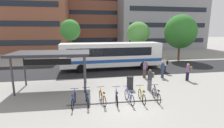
# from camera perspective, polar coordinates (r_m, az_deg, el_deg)

# --- Properties ---
(ground) EXTENTS (200.00, 200.00, 0.00)m
(ground) POSITION_cam_1_polar(r_m,az_deg,el_deg) (11.23, 4.22, -13.25)
(ground) COLOR gray
(bus_lane_asphalt) EXTENTS (80.00, 7.20, 0.01)m
(bus_lane_asphalt) POSITION_cam_1_polar(r_m,az_deg,el_deg) (20.53, -2.43, -1.78)
(bus_lane_asphalt) COLOR #232326
(bus_lane_asphalt) RESTS_ON ground
(city_bus) EXTENTS (12.12, 3.10, 3.20)m
(city_bus) POSITION_cam_1_polar(r_m,az_deg,el_deg) (20.34, 0.01, 3.18)
(city_bus) COLOR white
(city_bus) RESTS_ON ground
(bike_rack) EXTENTS (6.31, 0.24, 0.70)m
(bike_rack) POSITION_cam_1_polar(r_m,az_deg,el_deg) (11.24, 1.27, -12.66)
(bike_rack) COLOR #47474C
(bike_rack) RESTS_ON ground
(parked_bicycle_blue_0) EXTENTS (0.52, 1.72, 0.99)m
(parked_bicycle_blue_0) POSITION_cam_1_polar(r_m,az_deg,el_deg) (10.96, -12.92, -11.97)
(parked_bicycle_blue_0) COLOR black
(parked_bicycle_blue_0) RESTS_ON ground
(parked_bicycle_blue_1) EXTENTS (0.52, 1.72, 0.99)m
(parked_bicycle_blue_1) POSITION_cam_1_polar(r_m,az_deg,el_deg) (11.00, -8.48, -11.71)
(parked_bicycle_blue_1) COLOR black
(parked_bicycle_blue_1) RESTS_ON ground
(parked_bicycle_orange_2) EXTENTS (0.52, 1.71, 0.99)m
(parked_bicycle_orange_2) POSITION_cam_1_polar(r_m,az_deg,el_deg) (11.06, -3.29, -11.45)
(parked_bicycle_orange_2) COLOR black
(parked_bicycle_orange_2) RESTS_ON ground
(parked_bicycle_blue_3) EXTENTS (0.52, 1.72, 0.99)m
(parked_bicycle_blue_3) POSITION_cam_1_polar(r_m,az_deg,el_deg) (11.09, 1.61, -11.39)
(parked_bicycle_blue_3) COLOR black
(parked_bicycle_blue_3) RESTS_ON ground
(parked_bicycle_blue_4) EXTENTS (0.52, 1.72, 0.99)m
(parked_bicycle_blue_4) POSITION_cam_1_polar(r_m,az_deg,el_deg) (11.24, 5.90, -11.12)
(parked_bicycle_blue_4) COLOR black
(parked_bicycle_blue_4) RESTS_ON ground
(parked_bicycle_yellow_5) EXTENTS (0.52, 1.72, 0.99)m
(parked_bicycle_yellow_5) POSITION_cam_1_polar(r_m,az_deg,el_deg) (11.46, 10.14, -10.79)
(parked_bicycle_yellow_5) COLOR black
(parked_bicycle_yellow_5) RESTS_ON ground
(parked_bicycle_black_6) EXTENTS (0.52, 1.72, 0.99)m
(parked_bicycle_black_6) POSITION_cam_1_polar(r_m,az_deg,el_deg) (11.81, 14.85, -10.31)
(parked_bicycle_black_6) COLOR black
(parked_bicycle_black_6) RESTS_ON ground
(transit_shelter) EXTENTS (6.01, 3.35, 3.01)m
(transit_shelter) POSITION_cam_1_polar(r_m,az_deg,el_deg) (13.93, -19.96, 3.02)
(transit_shelter) COLOR #38383D
(transit_shelter) RESTS_ON ground
(commuter_grey_pack_0) EXTENTS (0.60, 0.50, 1.70)m
(commuter_grey_pack_0) POSITION_cam_1_polar(r_m,az_deg,el_deg) (13.56, 12.88, -4.72)
(commuter_grey_pack_0) COLOR #565660
(commuter_grey_pack_0) RESTS_ON ground
(commuter_black_pack_1) EXTENTS (0.60, 0.51, 1.72)m
(commuter_black_pack_1) POSITION_cam_1_polar(r_m,az_deg,el_deg) (19.37, 17.67, -0.13)
(commuter_black_pack_1) COLOR black
(commuter_black_pack_1) RESTS_ON ground
(commuter_olive_pack_2) EXTENTS (0.60, 0.52, 1.65)m
(commuter_olive_pack_2) POSITION_cam_1_polar(r_m,az_deg,el_deg) (17.26, 24.54, -2.14)
(commuter_olive_pack_2) COLOR black
(commuter_olive_pack_2) RESTS_ON ground
(commuter_olive_pack_3) EXTENTS (0.60, 0.57, 1.66)m
(commuter_olive_pack_3) POSITION_cam_1_polar(r_m,az_deg,el_deg) (17.05, 11.13, -1.44)
(commuter_olive_pack_3) COLOR #47382D
(commuter_olive_pack_3) RESTS_ON ground
(commuter_olive_pack_4) EXTENTS (0.60, 0.47, 1.66)m
(commuter_olive_pack_4) POSITION_cam_1_polar(r_m,az_deg,el_deg) (17.43, 16.78, -1.45)
(commuter_olive_pack_4) COLOR #2D3851
(commuter_olive_pack_4) RESTS_ON ground
(trash_bin) EXTENTS (0.55, 0.55, 1.03)m
(trash_bin) POSITION_cam_1_polar(r_m,az_deg,el_deg) (13.68, 6.17, -6.37)
(trash_bin) COLOR #232328
(trash_bin) RESTS_ON ground
(street_tree_0) EXTENTS (3.48, 3.48, 5.98)m
(street_tree_0) POSITION_cam_1_polar(r_m,az_deg,el_deg) (26.28, 8.88, 10.43)
(street_tree_0) COLOR brown
(street_tree_0) RESTS_ON ground
(street_tree_1) EXTENTS (3.27, 3.27, 6.45)m
(street_tree_1) POSITION_cam_1_polar(r_m,az_deg,el_deg) (28.64, -14.02, 11.12)
(street_tree_1) COLOR brown
(street_tree_1) RESTS_ON ground
(street_tree_2) EXTENTS (4.83, 4.83, 7.07)m
(street_tree_2) POSITION_cam_1_polar(r_m,az_deg,el_deg) (28.25, 22.28, 10.16)
(street_tree_2) COLOR brown
(street_tree_2) RESTS_ON ground
(building_left_wing) EXTENTS (19.67, 11.79, 18.71)m
(building_left_wing) POSITION_cam_1_polar(r_m,az_deg,el_deg) (44.07, -28.30, 16.16)
(building_left_wing) COLOR brown
(building_left_wing) RESTS_ON ground
(building_right_wing) EXTENTS (22.41, 13.57, 18.62)m
(building_right_wing) POSITION_cam_1_polar(r_m,az_deg,el_deg) (50.27, 15.21, 16.28)
(building_right_wing) COLOR gray
(building_right_wing) RESTS_ON ground
(building_centre_block) EXTENTS (19.05, 10.46, 14.46)m
(building_centre_block) POSITION_cam_1_polar(r_m,az_deg,el_deg) (52.01, -4.37, 14.15)
(building_centre_block) COLOR brown
(building_centre_block) RESTS_ON ground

